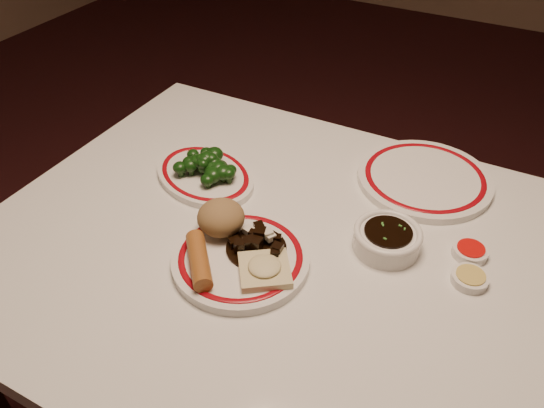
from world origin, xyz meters
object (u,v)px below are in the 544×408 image
Objects in this scene: main_plate at (241,259)px; soy_bowl at (387,240)px; broccoli_pile at (208,165)px; rice_mound at (221,217)px; spring_roll at (199,260)px; fried_wonton at (265,269)px; dining_table at (297,283)px; broccoli_plate at (205,175)px; stirfry_heap at (256,243)px.

soy_bowl is (0.22, 0.16, 0.01)m from main_plate.
rice_mound is at bearing -49.30° from broccoli_pile.
soy_bowl is (0.27, 0.22, -0.01)m from spring_roll.
rice_mound is 0.14m from fried_wonton.
broccoli_pile is at bearing 158.20° from dining_table.
main_plate is 2.17× the size of broccoli_pile.
rice_mound is 0.72× the size of soy_bowl.
main_plate is 0.27m from soy_bowl.
broccoli_plate is at bearing 176.56° from soy_bowl.
spring_roll is at bearing -140.98° from soy_bowl.
fried_wonton is (-0.02, -0.09, 0.12)m from dining_table.
fried_wonton is 0.24m from soy_bowl.
spring_roll is at bearing -80.77° from rice_mound.
stirfry_heap is 0.80× the size of broccoli_pile.
main_plate is (-0.08, -0.08, 0.10)m from dining_table.
fried_wonton is at bearing -15.99° from main_plate.
spring_roll is 0.34m from soy_bowl.
main_plate reaches higher than dining_table.
stirfry_heap is at bearing -6.96° from rice_mound.
soy_bowl is at bearing 32.09° from stirfry_heap.
spring_roll is (-0.13, -0.14, 0.13)m from dining_table.
broccoli_plate is at bearing 144.37° from stirfry_heap.
spring_roll is (-0.05, -0.06, 0.02)m from main_plate.
main_plate is 1.00× the size of broccoli_plate.
rice_mound reaches higher than dining_table.
spring_roll reaches higher than fried_wonton.
main_plate is 0.09m from rice_mound.
rice_mound is 0.74× the size of fried_wonton.
main_plate is at bearing -114.66° from stirfry_heap.
main_plate is 2.71× the size of stirfry_heap.
spring_roll is 0.11m from stirfry_heap.
main_plate is at bearing -32.59° from rice_mound.
main_plate is 0.06m from fried_wonton.
spring_roll is at bearing -130.68° from main_plate.
main_plate reaches higher than broccoli_plate.
dining_table is 13.54× the size of rice_mound.
main_plate is 0.04m from stirfry_heap.
stirfry_heap is at bearing -36.99° from broccoli_pile.
soy_bowl is (0.42, -0.03, 0.01)m from broccoli_plate.
fried_wonton is at bearing -48.23° from stirfry_heap.
fried_wonton is 0.33m from broccoli_plate.
stirfry_heap is (0.01, 0.03, 0.02)m from main_plate.
fried_wonton is (0.06, -0.02, 0.02)m from main_plate.
main_plate is at bearing -134.61° from dining_table.
fried_wonton is at bearing -25.32° from rice_mound.
broccoli_pile is (0.01, -0.00, 0.03)m from broccoli_plate.
fried_wonton is (0.12, -0.06, -0.02)m from rice_mound.
main_plate is at bearing -143.83° from soy_bowl.
rice_mound is at bearing 147.41° from main_plate.
fried_wonton is 0.40× the size of broccoli_plate.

